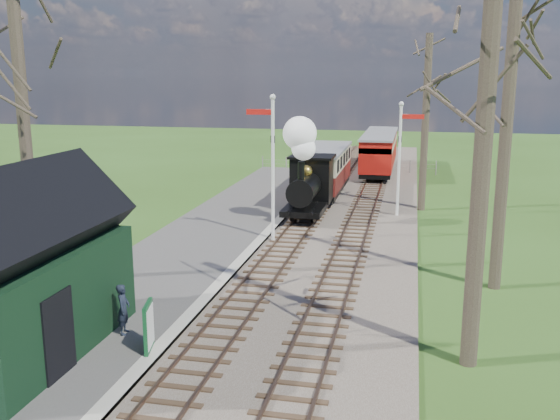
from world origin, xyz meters
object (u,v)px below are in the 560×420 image
Objects in this scene: semaphore_near at (271,158)px; bench at (110,303)px; locomotive at (307,174)px; person at (123,309)px; red_carriage_a at (377,156)px; red_carriage_b at (382,147)px; coach at (325,169)px; semaphore_far at (401,150)px; sign_board at (149,327)px; station_shed at (22,273)px.

bench is (-2.65, -9.34, -3.06)m from semaphore_near.
locomotive is 15.19m from person.
red_carriage_a is 5.50m from red_carriage_b.
red_carriage_b is (2.61, 18.52, -0.68)m from locomotive.
bench is (-3.42, -19.87, -1.10)m from coach.
semaphore_near is at bearing -99.64° from locomotive.
semaphore_far reaches higher than bench.
red_carriage_b is 34.51m from sign_board.
station_shed is 4.55× the size of bench.
semaphore_near is 17.92m from red_carriage_a.
station_shed is 17.01m from locomotive.
sign_board is at bearing -43.42° from bench.
coach is (0.77, 10.53, -1.97)m from semaphore_near.
semaphore_near is at bearing -100.91° from red_carriage_a.
coach is at bearing 89.89° from locomotive.
red_carriage_a reaches higher than bench.
sign_board is 1.36m from person.
locomotive is 15.88m from sign_board.
semaphore_far is (8.67, 18.00, 1.08)m from station_shed.
semaphore_far is at bearing -46.00° from coach.
person is at bearing -98.57° from red_carriage_b.
coach is 6.30× the size of sign_board.
station_shed is at bearing -104.59° from locomotive.
semaphore_far is 4.54× the size of sign_board.
red_carriage_b is at bearing 81.66° from semaphore_near.
station_shed is 1.01× the size of semaphore_near.
locomotive is (4.29, 16.46, 0.00)m from station_shed.
red_carriage_b is at bearing 81.97° from locomotive.
person is (1.86, 1.53, -1.38)m from station_shed.
red_carriage_b is 32.89m from bench.
semaphore_near reaches higher than station_shed.
semaphore_near is 11.65m from sign_board.
red_carriage_a is at bearing 79.09° from semaphore_near.
red_carriage_a is at bearing -90.00° from red_carriage_b.
coach is at bearing 134.00° from semaphore_far.
locomotive is (-4.39, -1.54, -1.08)m from semaphore_far.
red_carriage_b is (6.90, 34.98, -0.68)m from station_shed.
red_carriage_a is (2.60, 6.95, -0.07)m from coach.
bench is 1.53m from person.
semaphore_near is 10.74m from coach.
semaphore_far is 4.15× the size of person.
station_shed is 4.57× the size of person.
coach is at bearing 79.20° from station_shed.
semaphore_far is 18.40m from sign_board.
semaphore_far is 17.44m from bench.
semaphore_far is 6.52m from coach.
semaphore_far reaches higher than coach.
station_shed is 0.79× the size of coach.
semaphore_near is at bearing 73.62° from station_shed.
semaphore_near is at bearing 87.02° from sign_board.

